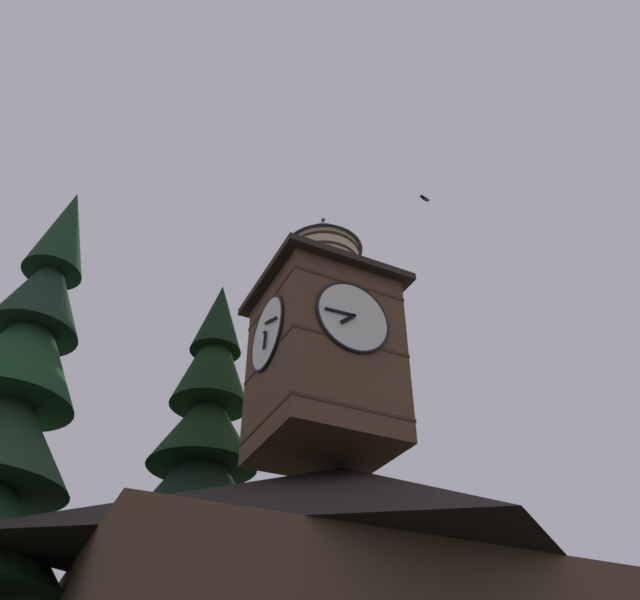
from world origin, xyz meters
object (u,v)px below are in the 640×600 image
Objects in this scene: flying_bird_high at (425,199)px; pine_tree_behind at (195,527)px; moon at (238,597)px; clock_tower at (323,339)px.

pine_tree_behind is at bearing -46.13° from flying_bird_high.
pine_tree_behind is 15.97m from flying_bird_high.
pine_tree_behind reaches higher than moon.
clock_tower is at bearing 106.12° from pine_tree_behind.
pine_tree_behind is at bearing -73.88° from clock_tower.
moon is at bearing -100.62° from flying_bird_high.
clock_tower is 4.42× the size of moon.
flying_bird_high reaches higher than clock_tower.
pine_tree_behind is (1.84, -6.37, -4.65)m from clock_tower.
clock_tower is at bearing 73.35° from moon.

